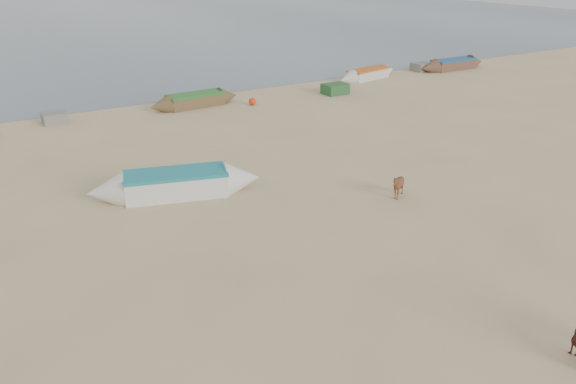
# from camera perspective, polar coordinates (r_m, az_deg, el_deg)

# --- Properties ---
(ground) EXTENTS (140.00, 140.00, 0.00)m
(ground) POSITION_cam_1_polar(r_m,az_deg,el_deg) (16.21, 7.51, -7.99)
(ground) COLOR tan
(ground) RESTS_ON ground
(sea) EXTENTS (160.00, 160.00, 0.00)m
(sea) POSITION_cam_1_polar(r_m,az_deg,el_deg) (93.42, -27.06, 15.59)
(sea) COLOR slate
(sea) RESTS_ON ground
(calf_front) EXTENTS (1.00, 0.92, 0.97)m
(calf_front) POSITION_cam_1_polar(r_m,az_deg,el_deg) (20.90, 11.11, 0.62)
(calf_front) COLOR brown
(calf_front) RESTS_ON ground
(near_canoe) EXTENTS (6.47, 3.13, 0.94)m
(near_canoe) POSITION_cam_1_polar(r_m,az_deg,el_deg) (21.15, -11.31, 0.83)
(near_canoe) COLOR silver
(near_canoe) RESTS_ON ground
(waterline_canoes) EXTENTS (56.32, 3.59, 0.81)m
(waterline_canoes) POSITION_cam_1_polar(r_m,az_deg,el_deg) (32.36, -17.48, 7.83)
(waterline_canoes) COLOR brown
(waterline_canoes) RESTS_ON ground
(beach_clutter) EXTENTS (43.72, 3.95, 0.64)m
(beach_clutter) POSITION_cam_1_polar(r_m,az_deg,el_deg) (33.53, -8.64, 8.98)
(beach_clutter) COLOR #2E672E
(beach_clutter) RESTS_ON ground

